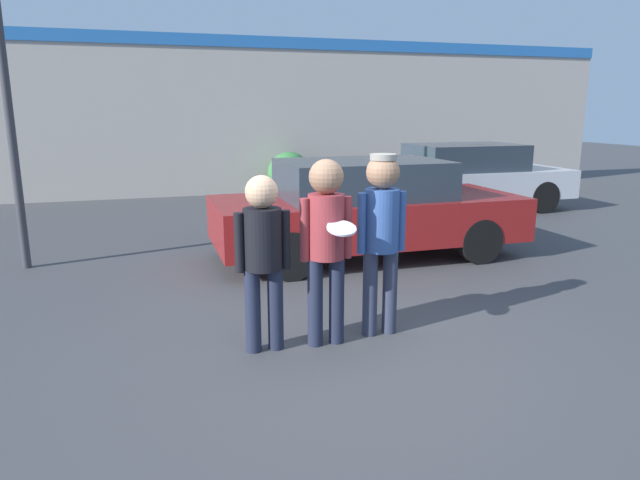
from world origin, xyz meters
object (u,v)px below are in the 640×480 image
at_px(parked_car_near, 366,209).
at_px(shrub, 289,174).
at_px(person_right, 382,226).
at_px(parked_car_far, 466,177).
at_px(person_left, 263,248).
at_px(person_middle_with_frisbee, 326,235).

distance_m(parked_car_near, shrub, 6.66).
bearing_deg(shrub, parked_car_near, -94.06).
bearing_deg(person_right, shrub, 81.09).
relative_size(parked_car_far, shrub, 3.96).
distance_m(person_right, parked_car_far, 7.90).
bearing_deg(parked_car_far, person_left, -133.66).
height_order(person_right, parked_car_near, person_right).
bearing_deg(person_left, parked_car_near, 53.33).
bearing_deg(person_middle_with_frisbee, parked_car_far, 49.53).
bearing_deg(person_right, parked_car_near, 70.78).
distance_m(parked_car_far, shrub, 4.71).
xyz_separation_m(person_left, parked_car_near, (2.25, 3.03, -0.24)).
relative_size(person_middle_with_frisbee, parked_car_near, 0.39).
bearing_deg(shrub, person_middle_with_frisbee, -102.30).
height_order(person_middle_with_frisbee, parked_car_near, person_middle_with_frisbee).
xyz_separation_m(person_left, parked_car_far, (6.02, 6.31, -0.25)).
relative_size(person_middle_with_frisbee, person_right, 0.99).
bearing_deg(parked_car_far, parked_car_near, -138.94).
height_order(parked_car_far, shrub, parked_car_far).
distance_m(person_middle_with_frisbee, person_right, 0.61).
bearing_deg(person_left, person_middle_with_frisbee, -3.21).
xyz_separation_m(person_middle_with_frisbee, person_right, (0.61, 0.09, 0.03)).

